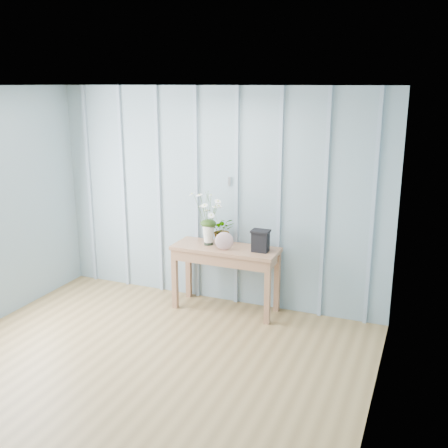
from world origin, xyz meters
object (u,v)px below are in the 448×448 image
at_px(daisy_vase, 208,210).
at_px(felt_disc_vessel, 224,241).
at_px(sideboard, 226,257).
at_px(carved_box, 260,241).

relative_size(daisy_vase, felt_disc_vessel, 3.11).
xyz_separation_m(sideboard, felt_disc_vessel, (0.02, -0.10, 0.22)).
height_order(sideboard, carved_box, carved_box).
distance_m(sideboard, carved_box, 0.47).
xyz_separation_m(sideboard, daisy_vase, (-0.21, 0.01, 0.51)).
bearing_deg(daisy_vase, carved_box, -1.40).
distance_m(felt_disc_vessel, carved_box, 0.40).
bearing_deg(sideboard, felt_disc_vessel, -76.61).
bearing_deg(carved_box, daisy_vase, 178.60).
height_order(daisy_vase, carved_box, daisy_vase).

